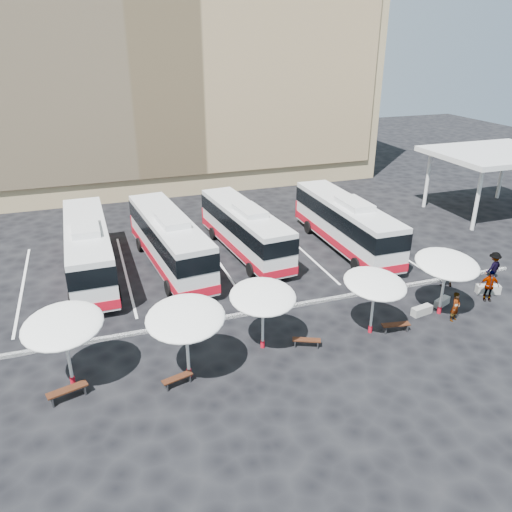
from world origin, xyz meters
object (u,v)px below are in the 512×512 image
object	(u,v)px
bus_0	(88,247)
conc_bench_1	(442,302)
bus_1	(169,239)
sunshade_0	(63,326)
sunshade_2	(263,297)
sunshade_4	(447,264)
wood_bench_3	(396,326)
conc_bench_0	(422,310)
passenger_2	(489,286)
passenger_0	(455,307)
sunshade_1	(185,318)
wood_bench_0	(67,391)
wood_bench_2	(306,341)
passenger_1	(447,272)
conc_bench_2	(488,289)
wood_bench_1	(177,379)
bus_3	(346,222)
passenger_3	(493,267)
sunshade_3	(375,284)
bus_2	(244,228)

from	to	relation	value
bus_0	conc_bench_1	size ratio (longest dim) A/B	10.61
bus_1	conc_bench_1	size ratio (longest dim) A/B	10.73
sunshade_0	sunshade_2	distance (m)	8.61
sunshade_0	sunshade_4	xyz separation A→B (m)	(18.66, -0.13, -0.02)
wood_bench_3	sunshade_4	bearing A→B (deg)	13.77
conc_bench_0	passenger_2	bearing A→B (deg)	1.66
sunshade_0	passenger_0	xyz separation A→B (m)	(18.92, -0.96, -2.12)
sunshade_1	conc_bench_1	bearing A→B (deg)	6.48
wood_bench_0	conc_bench_0	world-z (taller)	wood_bench_0
bus_1	wood_bench_2	distance (m)	12.21
passenger_1	conc_bench_2	bearing A→B (deg)	154.32
sunshade_1	sunshade_2	distance (m)	3.95
wood_bench_1	wood_bench_2	size ratio (longest dim) A/B	1.01
sunshade_2	wood_bench_2	size ratio (longest dim) A/B	2.43
conc_bench_2	passenger_2	size ratio (longest dim) A/B	0.73
bus_1	bus_3	distance (m)	12.14
bus_3	bus_1	bearing A→B (deg)	176.23
passenger_0	sunshade_0	bearing A→B (deg)	155.47
conc_bench_0	passenger_1	size ratio (longest dim) A/B	0.67
bus_1	passenger_3	world-z (taller)	bus_1
conc_bench_0	conc_bench_1	distance (m)	1.72
wood_bench_3	passenger_1	bearing A→B (deg)	30.92
sunshade_0	conc_bench_0	distance (m)	17.91
sunshade_4	passenger_1	world-z (taller)	sunshade_4
sunshade_1	sunshade_2	world-z (taller)	sunshade_1
bus_1	wood_bench_1	world-z (taller)	bus_1
conc_bench_0	passenger_2	distance (m)	4.48
sunshade_4	passenger_2	distance (m)	4.02
wood_bench_2	conc_bench_1	xyz separation A→B (m)	(8.76, 1.23, -0.11)
bus_1	passenger_2	xyz separation A→B (m)	(16.02, -10.34, -0.97)
bus_0	passenger_0	size ratio (longest dim) A/B	7.24
sunshade_2	conc_bench_1	world-z (taller)	sunshade_2
bus_3	conc_bench_1	world-z (taller)	bus_3
wood_bench_1	wood_bench_2	bearing A→B (deg)	7.43
bus_3	conc_bench_1	bearing A→B (deg)	-82.80
sunshade_3	conc_bench_2	distance (m)	9.10
sunshade_4	passenger_1	size ratio (longest dim) A/B	1.86
sunshade_3	passenger_2	distance (m)	8.20
sunshade_3	passenger_1	size ratio (longest dim) A/B	2.11
sunshade_0	conc_bench_2	xyz separation A→B (m)	(22.82, 0.87, -2.68)
passenger_2	sunshade_1	bearing A→B (deg)	-149.47
passenger_2	bus_2	bearing A→B (deg)	160.72
sunshade_4	passenger_3	size ratio (longest dim) A/B	1.79
bus_3	passenger_1	xyz separation A→B (m)	(2.86, -7.26, -0.98)
bus_2	passenger_0	size ratio (longest dim) A/B	6.92
bus_0	conc_bench_0	world-z (taller)	bus_0
sunshade_3	sunshade_4	size ratio (longest dim) A/B	1.13
sunshade_1	passenger_3	bearing A→B (deg)	9.24
passenger_0	conc_bench_2	bearing A→B (deg)	3.48
bus_2	wood_bench_0	xyz separation A→B (m)	(-11.52, -12.11, -1.40)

